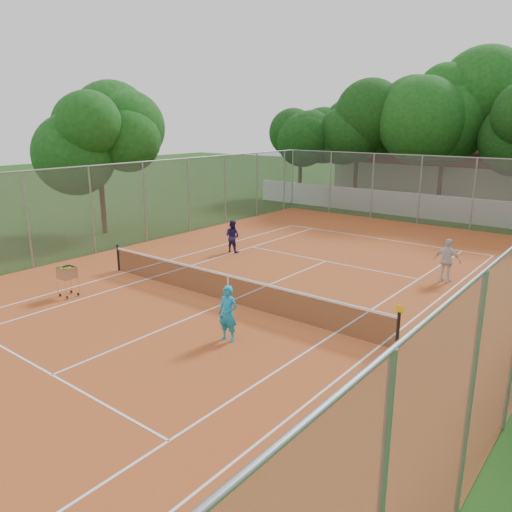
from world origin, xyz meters
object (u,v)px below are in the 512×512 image
Objects in this scene: player_near at (228,314)px; ball_hopper at (68,280)px; tennis_net at (228,288)px; player_far_right at (447,261)px; player_far_left at (232,236)px; clubhouse at (451,170)px.

player_near is 1.38× the size of ball_hopper.
tennis_net is 7.12× the size of player_far_right.
tennis_net is 6.67m from player_far_left.
clubhouse reaches higher than tennis_net.
clubhouse is 23.41m from player_far_right.
clubhouse is 9.82× the size of player_far_right.
player_far_right is (5.02, 6.71, 0.34)m from tennis_net.
player_far_left is (-2.25, -23.87, -1.44)m from clubhouse.
tennis_net is 7.98× the size of player_far_left.
ball_hopper is (-6.74, -0.70, -0.22)m from player_near.
clubhouse is 31.59m from player_near.
clubhouse is 24.02m from player_far_left.
player_far_right is (7.02, -22.29, -1.35)m from clubhouse.
clubhouse is at bearing 93.95° from tennis_net.
ball_hopper is at bearing 80.60° from player_far_left.
tennis_net is 0.72× the size of clubhouse.
player_far_left reaches higher than ball_hopper.
player_far_left is at bearing 129.64° from tennis_net.
clubhouse is 32.16m from ball_hopper.
player_far_left is (-4.25, 5.13, 0.25)m from tennis_net.
ball_hopper is at bearing -94.85° from clubhouse.
player_far_left reaches higher than tennis_net.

